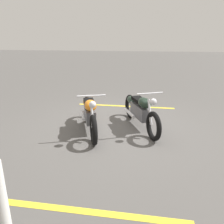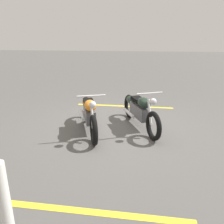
{
  "view_description": "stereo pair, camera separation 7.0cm",
  "coord_description": "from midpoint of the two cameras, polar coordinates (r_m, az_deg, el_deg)",
  "views": [
    {
      "loc": [
        5.54,
        0.73,
        2.26
      ],
      "look_at": [
        0.79,
        0.0,
        0.65
      ],
      "focal_mm": 36.78,
      "sensor_mm": 36.0,
      "label": 1
    },
    {
      "loc": [
        5.55,
        0.67,
        2.26
      ],
      "look_at": [
        0.79,
        0.0,
        0.65
      ],
      "focal_mm": 36.78,
      "sensor_mm": 36.0,
      "label": 2
    }
  ],
  "objects": [
    {
      "name": "bollard_post",
      "position": [
        2.93,
        -25.13,
        -19.98
      ],
      "size": [
        0.14,
        0.14,
        1.04
      ],
      "primitive_type": "cylinder",
      "color": "white",
      "rests_on": "ground"
    },
    {
      "name": "parking_stripe_near",
      "position": [
        7.71,
        3.65,
        1.46
      ],
      "size": [
        0.14,
        3.2,
        0.01
      ],
      "primitive_type": "cube",
      "rotation": [
        0.0,
        0.0,
        1.56
      ],
      "color": "yellow",
      "rests_on": "ground"
    },
    {
      "name": "ground_plane",
      "position": [
        6.03,
        1.48,
        -3.51
      ],
      "size": [
        60.0,
        60.0,
        0.0
      ],
      "primitive_type": "plane",
      "color": "#514F4C"
    },
    {
      "name": "motorcycle_bright_foreground",
      "position": [
        5.67,
        -5.26,
        -0.04
      ],
      "size": [
        2.14,
        0.91,
        1.04
      ],
      "rotation": [
        0.0,
        0.0,
        0.34
      ],
      "color": "black",
      "rests_on": "ground"
    },
    {
      "name": "motorcycle_dark_foreground",
      "position": [
        5.89,
        7.23,
        0.59
      ],
      "size": [
        2.08,
        1.0,
        1.04
      ],
      "rotation": [
        0.0,
        0.0,
        0.42
      ],
      "color": "black",
      "rests_on": "ground"
    },
    {
      "name": "parking_stripe_mid",
      "position": [
        3.43,
        -9.15,
        -22.86
      ],
      "size": [
        0.14,
        3.2,
        0.01
      ],
      "primitive_type": "cube",
      "rotation": [
        0.0,
        0.0,
        1.56
      ],
      "color": "yellow",
      "rests_on": "ground"
    }
  ]
}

